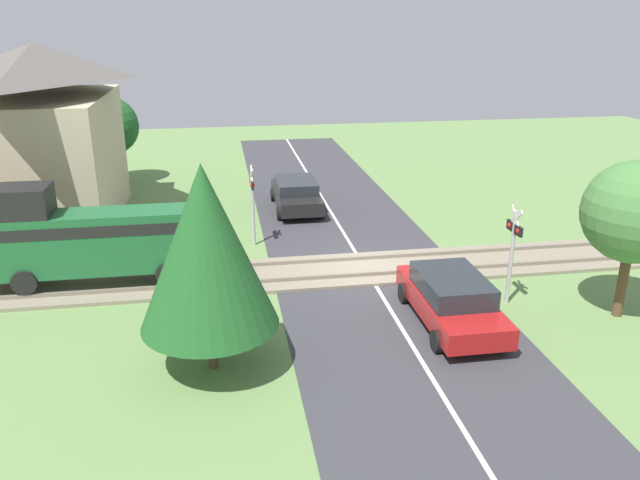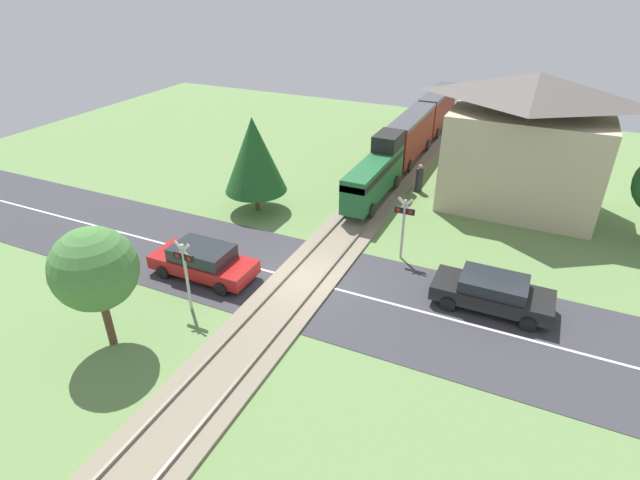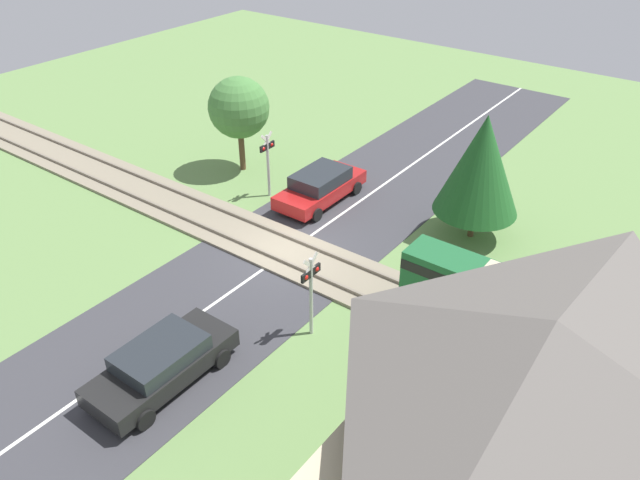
{
  "view_description": "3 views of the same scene",
  "coord_description": "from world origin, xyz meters",
  "px_view_note": "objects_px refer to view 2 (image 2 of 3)",
  "views": [
    {
      "loc": [
        -19.12,
        4.75,
        8.22
      ],
      "look_at": [
        0.0,
        1.6,
        1.2
      ],
      "focal_mm": 35.0,
      "sensor_mm": 36.0,
      "label": 1
    },
    {
      "loc": [
        8.07,
        -15.81,
        11.97
      ],
      "look_at": [
        0.0,
        1.6,
        1.2
      ],
      "focal_mm": 28.0,
      "sensor_mm": 36.0,
      "label": 2
    },
    {
      "loc": [
        15.4,
        13.07,
        13.44
      ],
      "look_at": [
        0.0,
        1.6,
        1.2
      ],
      "focal_mm": 35.0,
      "sensor_mm": 36.0,
      "label": 3
    }
  ],
  "objects_px": {
    "train": "(412,134)",
    "station_building": "(525,145)",
    "car_near_crossing": "(203,261)",
    "pedestrian_by_station": "(419,179)",
    "car_far_side": "(492,292)",
    "crossing_signal_east_approach": "(404,220)",
    "crossing_signal_west_approach": "(185,267)"
  },
  "relations": [
    {
      "from": "crossing_signal_west_approach",
      "to": "crossing_signal_east_approach",
      "type": "bearing_deg",
      "value": 48.73
    },
    {
      "from": "station_building",
      "to": "crossing_signal_east_approach",
      "type": "bearing_deg",
      "value": -117.15
    },
    {
      "from": "station_building",
      "to": "pedestrian_by_station",
      "type": "bearing_deg",
      "value": -178.05
    },
    {
      "from": "crossing_signal_west_approach",
      "to": "station_building",
      "type": "relative_size",
      "value": 0.36
    },
    {
      "from": "train",
      "to": "car_near_crossing",
      "type": "relative_size",
      "value": 4.69
    },
    {
      "from": "crossing_signal_west_approach",
      "to": "crossing_signal_east_approach",
      "type": "relative_size",
      "value": 1.0
    },
    {
      "from": "train",
      "to": "car_far_side",
      "type": "xyz_separation_m",
      "value": [
        7.46,
        -14.84,
        -1.15
      ]
    },
    {
      "from": "crossing_signal_west_approach",
      "to": "train",
      "type": "bearing_deg",
      "value": 80.96
    },
    {
      "from": "crossing_signal_west_approach",
      "to": "station_building",
      "type": "height_order",
      "value": "station_building"
    },
    {
      "from": "crossing_signal_west_approach",
      "to": "pedestrian_by_station",
      "type": "distance_m",
      "value": 15.87
    },
    {
      "from": "crossing_signal_east_approach",
      "to": "crossing_signal_west_approach",
      "type": "bearing_deg",
      "value": -131.27
    },
    {
      "from": "crossing_signal_west_approach",
      "to": "station_building",
      "type": "distance_m",
      "value": 18.47
    },
    {
      "from": "car_near_crossing",
      "to": "crossing_signal_east_approach",
      "type": "bearing_deg",
      "value": 34.73
    },
    {
      "from": "train",
      "to": "station_building",
      "type": "bearing_deg",
      "value": -33.04
    },
    {
      "from": "car_near_crossing",
      "to": "crossing_signal_west_approach",
      "type": "distance_m",
      "value": 2.64
    },
    {
      "from": "crossing_signal_west_approach",
      "to": "crossing_signal_east_approach",
      "type": "distance_m",
      "value": 9.6
    },
    {
      "from": "car_near_crossing",
      "to": "car_far_side",
      "type": "relative_size",
      "value": 1.01
    },
    {
      "from": "crossing_signal_west_approach",
      "to": "crossing_signal_east_approach",
      "type": "height_order",
      "value": "same"
    },
    {
      "from": "car_far_side",
      "to": "crossing_signal_west_approach",
      "type": "bearing_deg",
      "value": -154.6
    },
    {
      "from": "train",
      "to": "crossing_signal_east_approach",
      "type": "bearing_deg",
      "value": -75.98
    },
    {
      "from": "crossing_signal_west_approach",
      "to": "pedestrian_by_station",
      "type": "bearing_deg",
      "value": 71.35
    },
    {
      "from": "train",
      "to": "car_near_crossing",
      "type": "height_order",
      "value": "train"
    },
    {
      "from": "crossing_signal_east_approach",
      "to": "car_near_crossing",
      "type": "bearing_deg",
      "value": -145.27
    },
    {
      "from": "crossing_signal_east_approach",
      "to": "station_building",
      "type": "relative_size",
      "value": 0.36
    },
    {
      "from": "car_far_side",
      "to": "station_building",
      "type": "distance_m",
      "value": 10.51
    },
    {
      "from": "car_far_side",
      "to": "crossing_signal_west_approach",
      "type": "relative_size",
      "value": 1.5
    },
    {
      "from": "car_near_crossing",
      "to": "pedestrian_by_station",
      "type": "distance_m",
      "value": 14.16
    },
    {
      "from": "crossing_signal_west_approach",
      "to": "pedestrian_by_station",
      "type": "relative_size",
      "value": 1.8
    },
    {
      "from": "car_near_crossing",
      "to": "crossing_signal_west_approach",
      "type": "height_order",
      "value": "crossing_signal_west_approach"
    },
    {
      "from": "train",
      "to": "station_building",
      "type": "distance_m",
      "value": 8.8
    },
    {
      "from": "car_near_crossing",
      "to": "station_building",
      "type": "bearing_deg",
      "value": 48.87
    },
    {
      "from": "car_far_side",
      "to": "pedestrian_by_station",
      "type": "bearing_deg",
      "value": 119.24
    }
  ]
}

